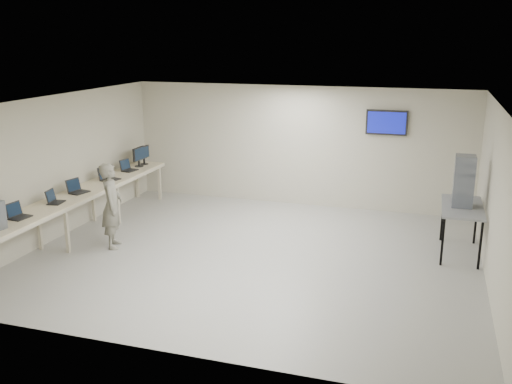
% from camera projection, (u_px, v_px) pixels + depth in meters
% --- Properties ---
extents(room, '(8.01, 7.01, 2.81)m').
position_uv_depth(room, '(255.00, 180.00, 10.13)').
color(room, '#A3A3A3').
rests_on(room, ground).
extents(workbench, '(0.76, 6.00, 0.90)m').
position_uv_depth(workbench, '(80.00, 196.00, 11.27)').
color(workbench, beige).
rests_on(workbench, ground).
extents(laptop_0, '(0.31, 0.37, 0.27)m').
position_uv_depth(laptop_0, '(17.00, 214.00, 9.66)').
color(laptop_0, black).
rests_on(laptop_0, workbench).
extents(laptop_1, '(0.30, 0.35, 0.25)m').
position_uv_depth(laptop_1, '(54.00, 199.00, 10.53)').
color(laptop_1, black).
rests_on(laptop_1, workbench).
extents(laptop_2, '(0.36, 0.40, 0.28)m').
position_uv_depth(laptop_2, '(77.00, 189.00, 11.22)').
color(laptop_2, black).
rests_on(laptop_2, workbench).
extents(laptop_3, '(0.39, 0.43, 0.29)m').
position_uv_depth(laptop_3, '(108.00, 177.00, 12.20)').
color(laptop_3, black).
rests_on(laptop_3, workbench).
extents(laptop_4, '(0.34, 0.38, 0.27)m').
position_uv_depth(laptop_4, '(128.00, 168.00, 13.06)').
color(laptop_4, black).
rests_on(laptop_4, workbench).
extents(monitor_near, '(0.21, 0.47, 0.46)m').
position_uv_depth(monitor_near, '(139.00, 155.00, 13.42)').
color(monitor_near, black).
rests_on(monitor_near, workbench).
extents(monitor_far, '(0.20, 0.44, 0.44)m').
position_uv_depth(monitor_far, '(144.00, 153.00, 13.66)').
color(monitor_far, black).
rests_on(monitor_far, workbench).
extents(soldier, '(0.59, 0.70, 1.63)m').
position_uv_depth(soldier, '(112.00, 206.00, 10.68)').
color(soldier, '#616356').
rests_on(soldier, ground).
extents(side_table, '(0.72, 1.53, 0.92)m').
position_uv_depth(side_table, '(462.00, 210.00, 10.31)').
color(side_table, gray).
rests_on(side_table, ground).
extents(storage_bins, '(0.35, 0.39, 0.93)m').
position_uv_depth(storage_bins, '(464.00, 181.00, 10.17)').
color(storage_bins, slate).
rests_on(storage_bins, side_table).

